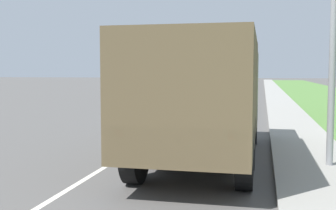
{
  "coord_description": "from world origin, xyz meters",
  "views": [
    {
      "loc": [
        3.34,
        -0.93,
        2.1
      ],
      "look_at": [
        0.82,
        10.29,
        1.17
      ],
      "focal_mm": 45.0,
      "sensor_mm": 36.0,
      "label": 1
    }
  ],
  "objects": [
    {
      "name": "car_second_ahead",
      "position": [
        -2.13,
        31.87,
        0.65
      ],
      "size": [
        1.85,
        4.61,
        1.43
      ],
      "color": "black",
      "rests_on": "ground"
    },
    {
      "name": "car_third_ahead",
      "position": [
        -2.11,
        39.88,
        0.67
      ],
      "size": [
        1.72,
        4.22,
        1.48
      ],
      "color": "black",
      "rests_on": "ground"
    },
    {
      "name": "car_nearest_ahead",
      "position": [
        -1.75,
        23.55,
        0.66
      ],
      "size": [
        1.86,
        4.3,
        1.45
      ],
      "color": "black",
      "rests_on": "ground"
    },
    {
      "name": "lane_centre_stripe",
      "position": [
        0.0,
        40.0,
        0.0
      ],
      "size": [
        0.12,
        120.0,
        0.0
      ],
      "color": "silver",
      "rests_on": "ground"
    },
    {
      "name": "grass_strip_right",
      "position": [
        8.9,
        40.0,
        0.01
      ],
      "size": [
        7.0,
        120.0,
        0.02
      ],
      "color": "#56843D",
      "rests_on": "ground"
    },
    {
      "name": "car_fourth_ahead",
      "position": [
        -2.09,
        48.44,
        0.72
      ],
      "size": [
        1.93,
        4.7,
        1.6
      ],
      "color": "#336B3D",
      "rests_on": "ground"
    },
    {
      "name": "car_farthest_ahead",
      "position": [
        -1.94,
        62.85,
        0.66
      ],
      "size": [
        1.89,
        4.1,
        1.47
      ],
      "color": "navy",
      "rests_on": "ground"
    },
    {
      "name": "sidewalk_right",
      "position": [
        4.5,
        40.0,
        0.06
      ],
      "size": [
        1.8,
        120.0,
        0.12
      ],
      "color": "#9E9B93",
      "rests_on": "ground"
    },
    {
      "name": "ground_plane",
      "position": [
        0.0,
        40.0,
        0.0
      ],
      "size": [
        180.0,
        180.0,
        0.0
      ],
      "primitive_type": "plane",
      "color": "#565451"
    },
    {
      "name": "military_truck",
      "position": [
        2.05,
        8.76,
        1.61
      ],
      "size": [
        2.32,
        7.27,
        2.8
      ],
      "color": "#606647",
      "rests_on": "ground"
    }
  ]
}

